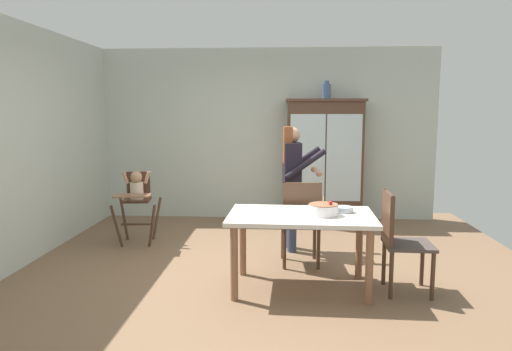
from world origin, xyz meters
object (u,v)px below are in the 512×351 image
(high_chair_with_toddler, at_px, (137,194))
(dining_table, at_px, (301,225))
(birthday_cake, at_px, (323,210))
(serving_bowl, at_px, (344,209))
(ceramic_vase, at_px, (327,91))
(dining_chair_far_side, at_px, (301,218))
(china_cabinet, at_px, (324,161))
(dining_chair_right_end, at_px, (398,235))
(adult_person, at_px, (292,173))

(high_chair_with_toddler, height_order, dining_table, high_chair_with_toddler)
(birthday_cake, bearing_deg, serving_bowl, 34.20)
(ceramic_vase, height_order, birthday_cake, ceramic_vase)
(serving_bowl, xyz_separation_m, dining_chair_far_side, (-0.39, 0.54, -0.21))
(ceramic_vase, bearing_deg, high_chair_with_toddler, -152.02)
(china_cabinet, height_order, dining_chair_right_end, china_cabinet)
(high_chair_with_toddler, relative_size, dining_table, 0.68)
(dining_chair_right_end, bearing_deg, ceramic_vase, 10.58)
(serving_bowl, xyz_separation_m, dining_chair_right_end, (0.49, -0.13, -0.21))
(birthday_cake, distance_m, dining_chair_far_side, 0.75)
(high_chair_with_toddler, xyz_separation_m, dining_chair_right_end, (2.98, -1.51, -0.10))
(dining_chair_far_side, relative_size, dining_chair_right_end, 1.00)
(dining_chair_far_side, bearing_deg, high_chair_with_toddler, -24.58)
(dining_chair_far_side, bearing_deg, dining_table, 84.82)
(china_cabinet, height_order, high_chair_with_toddler, china_cabinet)
(ceramic_vase, distance_m, dining_chair_right_end, 3.24)
(china_cabinet, height_order, adult_person, china_cabinet)
(high_chair_with_toddler, relative_size, birthday_cake, 3.39)
(serving_bowl, relative_size, dining_chair_far_side, 0.19)
(adult_person, height_order, dining_chair_far_side, adult_person)
(dining_table, relative_size, dining_chair_right_end, 1.47)
(ceramic_vase, distance_m, adult_person, 1.94)
(serving_bowl, bearing_deg, dining_table, -165.34)
(birthday_cake, distance_m, serving_bowl, 0.26)
(birthday_cake, height_order, dining_chair_far_side, dining_chair_far_side)
(dining_table, bearing_deg, adult_person, 92.72)
(ceramic_vase, height_order, dining_chair_right_end, ceramic_vase)
(dining_table, height_order, birthday_cake, birthday_cake)
(china_cabinet, bearing_deg, dining_chair_right_end, -80.98)
(china_cabinet, bearing_deg, adult_person, -108.64)
(ceramic_vase, relative_size, birthday_cake, 0.96)
(ceramic_vase, bearing_deg, birthday_cake, -95.21)
(high_chair_with_toddler, xyz_separation_m, serving_bowl, (2.49, -1.37, 0.11))
(birthday_cake, relative_size, serving_bowl, 1.56)
(adult_person, xyz_separation_m, birthday_cake, (0.27, -1.33, -0.17))
(dining_chair_right_end, bearing_deg, serving_bowl, 76.52)
(ceramic_vase, height_order, dining_table, ceramic_vase)
(high_chair_with_toddler, relative_size, dining_chair_far_side, 0.99)
(high_chair_with_toddler, distance_m, serving_bowl, 2.85)
(china_cabinet, distance_m, birthday_cake, 2.88)
(ceramic_vase, xyz_separation_m, dining_chair_far_side, (-0.44, -2.18, -1.47))
(high_chair_with_toddler, xyz_separation_m, birthday_cake, (2.28, -1.52, 0.14))
(dining_table, xyz_separation_m, dining_chair_far_side, (0.03, 0.65, -0.08))
(adult_person, distance_m, serving_bowl, 1.29)
(china_cabinet, distance_m, dining_table, 2.88)
(ceramic_vase, height_order, dining_chair_far_side, ceramic_vase)
(birthday_cake, relative_size, dining_chair_right_end, 0.29)
(adult_person, height_order, dining_chair_right_end, adult_person)
(china_cabinet, xyz_separation_m, serving_bowl, (-0.04, -2.72, -0.19))
(ceramic_vase, relative_size, dining_chair_far_side, 0.28)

